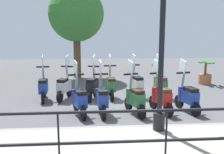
{
  "coord_description": "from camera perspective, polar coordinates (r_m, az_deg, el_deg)",
  "views": [
    {
      "loc": [
        -7.66,
        1.07,
        2.35
      ],
      "look_at": [
        0.2,
        0.5,
        0.9
      ],
      "focal_mm": 40.0,
      "sensor_mm": 36.0,
      "label": 1
    }
  ],
  "objects": [
    {
      "name": "ground_plane",
      "position": [
        8.09,
        3.66,
        -6.5
      ],
      "size": [
        28.0,
        28.0,
        0.0
      ],
      "primitive_type": "plane",
      "color": "#4C4C4F"
    },
    {
      "name": "promenade_walkway",
      "position": [
        5.16,
        8.57,
        -15.85
      ],
      "size": [
        2.2,
        20.0,
        0.15
      ],
      "color": "gray",
      "rests_on": "ground_plane"
    },
    {
      "name": "fence_railing",
      "position": [
        3.9,
        12.33,
        -11.56
      ],
      "size": [
        0.04,
        16.03,
        1.07
      ],
      "color": "black",
      "rests_on": "promenade_walkway"
    },
    {
      "name": "lamp_post_near",
      "position": [
        5.46,
        11.29,
        7.3
      ],
      "size": [
        0.26,
        0.9,
        4.33
      ],
      "color": "black",
      "rests_on": "promenade_walkway"
    },
    {
      "name": "tree_distant",
      "position": [
        12.82,
        -8.18,
        13.98
      ],
      "size": [
        2.74,
        2.74,
        4.57
      ],
      "color": "brown",
      "rests_on": "ground_plane"
    },
    {
      "name": "potted_palm",
      "position": [
        11.97,
        20.52,
        0.6
      ],
      "size": [
        1.06,
        0.66,
        1.05
      ],
      "color": "#9E5B3D",
      "rests_on": "ground_plane"
    },
    {
      "name": "scooter_near_0",
      "position": [
        7.64,
        16.89,
        -4.18
      ],
      "size": [
        1.21,
        0.51,
        1.54
      ],
      "rotation": [
        0.0,
        0.0,
        0.24
      ],
      "color": "black",
      "rests_on": "ground_plane"
    },
    {
      "name": "scooter_near_1",
      "position": [
        7.39,
        11.13,
        -4.4
      ],
      "size": [
        1.2,
        0.54,
        1.54
      ],
      "rotation": [
        0.0,
        0.0,
        0.29
      ],
      "color": "black",
      "rests_on": "ground_plane"
    },
    {
      "name": "scooter_near_2",
      "position": [
        7.13,
        5.26,
        -4.8
      ],
      "size": [
        1.2,
        0.55,
        1.54
      ],
      "rotation": [
        0.0,
        0.0,
        0.31
      ],
      "color": "black",
      "rests_on": "ground_plane"
    },
    {
      "name": "scooter_near_3",
      "position": [
        7.08,
        -2.33,
        -4.88
      ],
      "size": [
        1.23,
        0.44,
        1.54
      ],
      "rotation": [
        0.0,
        0.0,
        0.09
      ],
      "color": "black",
      "rests_on": "ground_plane"
    },
    {
      "name": "scooter_near_4",
      "position": [
        7.06,
        -7.5,
        -5.0
      ],
      "size": [
        1.2,
        0.55,
        1.54
      ],
      "rotation": [
        0.0,
        0.0,
        0.31
      ],
      "color": "black",
      "rests_on": "ground_plane"
    },
    {
      "name": "scooter_far_0",
      "position": [
        9.12,
        10.94,
        -1.59
      ],
      "size": [
        1.23,
        0.44,
        1.54
      ],
      "rotation": [
        0.0,
        0.0,
        0.11
      ],
      "color": "black",
      "rests_on": "ground_plane"
    },
    {
      "name": "scooter_far_1",
      "position": [
        9.05,
        5.59,
        -1.53
      ],
      "size": [
        1.22,
        0.5,
        1.54
      ],
      "rotation": [
        0.0,
        0.0,
        0.21
      ],
      "color": "black",
      "rests_on": "ground_plane"
    },
    {
      "name": "scooter_far_2",
      "position": [
        8.8,
        -0.27,
        -1.83
      ],
      "size": [
        1.23,
        0.44,
        1.54
      ],
      "rotation": [
        0.0,
        0.0,
        0.04
      ],
      "color": "black",
      "rests_on": "ground_plane"
    },
    {
      "name": "scooter_far_3",
      "position": [
        8.68,
        -4.51,
        -2.03
      ],
      "size": [
        1.22,
        0.51,
        1.54
      ],
      "rotation": [
        0.0,
        0.0,
        -0.23
      ],
      "color": "black",
      "rests_on": "ground_plane"
    },
    {
      "name": "scooter_far_4",
      "position": [
        8.79,
        -10.82,
        -2.04
      ],
      "size": [
        1.2,
        0.54,
        1.54
      ],
      "rotation": [
        0.0,
        0.0,
        -0.29
      ],
      "color": "black",
      "rests_on": "ground_plane"
    },
    {
      "name": "scooter_far_5",
      "position": [
        8.85,
        -15.44,
        -2.14
      ],
      "size": [
        1.23,
        0.44,
        1.54
      ],
      "rotation": [
        0.0,
        0.0,
        0.12
      ],
      "color": "black",
      "rests_on": "ground_plane"
    }
  ]
}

